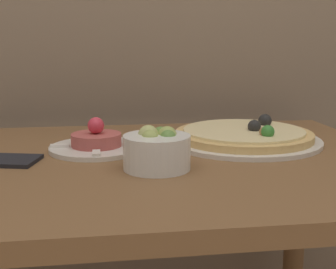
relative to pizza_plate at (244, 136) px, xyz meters
name	(u,v)px	position (x,y,z in m)	size (l,w,h in m)	color
dining_table	(158,211)	(-0.22, -0.11, -0.13)	(1.02, 0.75, 0.73)	brown
pizza_plate	(244,136)	(0.00, 0.00, 0.00)	(0.36, 0.36, 0.06)	silver
tartare_plate	(96,143)	(-0.34, -0.03, 0.00)	(0.20, 0.20, 0.07)	silver
small_bowl	(157,149)	(-0.23, -0.19, 0.02)	(0.13, 0.13, 0.08)	white
napkin	(1,160)	(-0.53, -0.10, -0.01)	(0.16, 0.12, 0.01)	black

